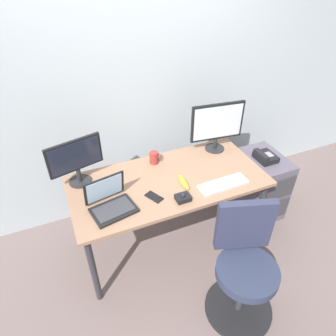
{
  "coord_description": "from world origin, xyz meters",
  "views": [
    {
      "loc": [
        -0.77,
        -1.8,
        2.33
      ],
      "look_at": [
        0.0,
        0.0,
        0.87
      ],
      "focal_mm": 32.56,
      "sensor_mm": 36.0,
      "label": 1
    }
  ],
  "objects_px": {
    "cell_phone": "(154,197)",
    "keyboard": "(223,184)",
    "file_cabinet": "(258,185)",
    "coffee_mug": "(154,158)",
    "laptop": "(110,202)",
    "desk_phone": "(265,157)",
    "trackball_mouse": "(183,197)",
    "office_chair": "(244,269)",
    "monitor_main": "(217,124)",
    "banana": "(184,182)",
    "monitor_side": "(76,159)"
  },
  "relations": [
    {
      "from": "desk_phone",
      "to": "keyboard",
      "type": "relative_size",
      "value": 0.48
    },
    {
      "from": "monitor_main",
      "to": "cell_phone",
      "type": "xyz_separation_m",
      "value": [
        -0.77,
        -0.41,
        -0.26
      ]
    },
    {
      "from": "office_chair",
      "to": "laptop",
      "type": "relative_size",
      "value": 2.7
    },
    {
      "from": "office_chair",
      "to": "cell_phone",
      "type": "distance_m",
      "value": 0.84
    },
    {
      "from": "coffee_mug",
      "to": "laptop",
      "type": "bearing_deg",
      "value": -140.9
    },
    {
      "from": "cell_phone",
      "to": "trackball_mouse",
      "type": "bearing_deg",
      "value": -56.92
    },
    {
      "from": "office_chair",
      "to": "laptop",
      "type": "xyz_separation_m",
      "value": [
        -0.77,
        0.66,
        0.37
      ]
    },
    {
      "from": "trackball_mouse",
      "to": "file_cabinet",
      "type": "bearing_deg",
      "value": 16.95
    },
    {
      "from": "file_cabinet",
      "to": "coffee_mug",
      "type": "bearing_deg",
      "value": 167.5
    },
    {
      "from": "office_chair",
      "to": "cell_phone",
      "type": "height_order",
      "value": "office_chair"
    },
    {
      "from": "keyboard",
      "to": "coffee_mug",
      "type": "height_order",
      "value": "coffee_mug"
    },
    {
      "from": "office_chair",
      "to": "trackball_mouse",
      "type": "height_order",
      "value": "office_chair"
    },
    {
      "from": "trackball_mouse",
      "to": "laptop",
      "type": "bearing_deg",
      "value": 165.76
    },
    {
      "from": "file_cabinet",
      "to": "coffee_mug",
      "type": "height_order",
      "value": "coffee_mug"
    },
    {
      "from": "monitor_side",
      "to": "cell_phone",
      "type": "distance_m",
      "value": 0.67
    },
    {
      "from": "file_cabinet",
      "to": "office_chair",
      "type": "bearing_deg",
      "value": -132.52
    },
    {
      "from": "monitor_side",
      "to": "banana",
      "type": "relative_size",
      "value": 2.27
    },
    {
      "from": "file_cabinet",
      "to": "desk_phone",
      "type": "bearing_deg",
      "value": -116.78
    },
    {
      "from": "monitor_side",
      "to": "coffee_mug",
      "type": "xyz_separation_m",
      "value": [
        0.65,
        0.01,
        -0.17
      ]
    },
    {
      "from": "laptop",
      "to": "cell_phone",
      "type": "distance_m",
      "value": 0.34
    },
    {
      "from": "cell_phone",
      "to": "banana",
      "type": "bearing_deg",
      "value": -15.33
    },
    {
      "from": "monitor_main",
      "to": "laptop",
      "type": "xyz_separation_m",
      "value": [
        -1.1,
        -0.39,
        -0.21
      ]
    },
    {
      "from": "file_cabinet",
      "to": "trackball_mouse",
      "type": "xyz_separation_m",
      "value": [
        -1.01,
        -0.31,
        0.45
      ]
    },
    {
      "from": "file_cabinet",
      "to": "cell_phone",
      "type": "relative_size",
      "value": 4.63
    },
    {
      "from": "monitor_main",
      "to": "coffee_mug",
      "type": "distance_m",
      "value": 0.64
    },
    {
      "from": "keyboard",
      "to": "trackball_mouse",
      "type": "bearing_deg",
      "value": -176.07
    },
    {
      "from": "keyboard",
      "to": "trackball_mouse",
      "type": "relative_size",
      "value": 3.76
    },
    {
      "from": "office_chair",
      "to": "banana",
      "type": "bearing_deg",
      "value": 102.85
    },
    {
      "from": "laptop",
      "to": "banana",
      "type": "bearing_deg",
      "value": 3.29
    },
    {
      "from": "office_chair",
      "to": "keyboard",
      "type": "distance_m",
      "value": 0.65
    },
    {
      "from": "desk_phone",
      "to": "laptop",
      "type": "height_order",
      "value": "laptop"
    },
    {
      "from": "desk_phone",
      "to": "cell_phone",
      "type": "bearing_deg",
      "value": -171.39
    },
    {
      "from": "laptop",
      "to": "cell_phone",
      "type": "relative_size",
      "value": 2.49
    },
    {
      "from": "coffee_mug",
      "to": "monitor_side",
      "type": "bearing_deg",
      "value": -178.81
    },
    {
      "from": "cell_phone",
      "to": "coffee_mug",
      "type": "bearing_deg",
      "value": 41.68
    },
    {
      "from": "monitor_side",
      "to": "laptop",
      "type": "height_order",
      "value": "monitor_side"
    },
    {
      "from": "laptop",
      "to": "cell_phone",
      "type": "bearing_deg",
      "value": -3.81
    },
    {
      "from": "cell_phone",
      "to": "keyboard",
      "type": "bearing_deg",
      "value": -35.54
    },
    {
      "from": "desk_phone",
      "to": "coffee_mug",
      "type": "distance_m",
      "value": 1.06
    },
    {
      "from": "monitor_main",
      "to": "banana",
      "type": "xyz_separation_m",
      "value": [
        -0.5,
        -0.35,
        -0.24
      ]
    },
    {
      "from": "office_chair",
      "to": "trackball_mouse",
      "type": "distance_m",
      "value": 0.67
    },
    {
      "from": "keyboard",
      "to": "trackball_mouse",
      "type": "distance_m",
      "value": 0.37
    },
    {
      "from": "cell_phone",
      "to": "laptop",
      "type": "bearing_deg",
      "value": 149.24
    },
    {
      "from": "desk_phone",
      "to": "trackball_mouse",
      "type": "xyz_separation_m",
      "value": [
        -1.0,
        -0.29,
        0.08
      ]
    },
    {
      "from": "keyboard",
      "to": "file_cabinet",
      "type": "bearing_deg",
      "value": 23.86
    },
    {
      "from": "coffee_mug",
      "to": "cell_phone",
      "type": "relative_size",
      "value": 0.77
    },
    {
      "from": "monitor_main",
      "to": "keyboard",
      "type": "height_order",
      "value": "monitor_main"
    },
    {
      "from": "laptop",
      "to": "banana",
      "type": "distance_m",
      "value": 0.61
    },
    {
      "from": "monitor_side",
      "to": "cell_phone",
      "type": "bearing_deg",
      "value": -40.51
    },
    {
      "from": "keyboard",
      "to": "laptop",
      "type": "relative_size",
      "value": 1.17
    }
  ]
}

